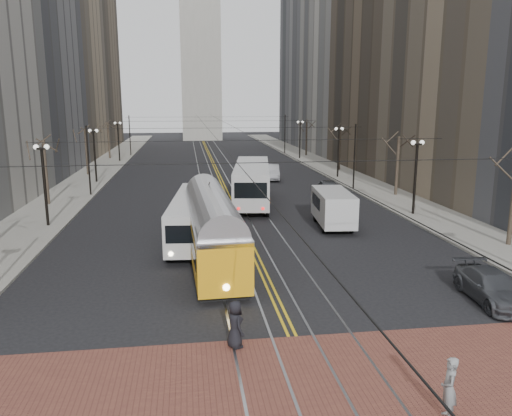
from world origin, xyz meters
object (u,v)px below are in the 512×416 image
object	(u,v)px
sedan_silver	(271,172)
sedan_parked	(492,287)
pedestrian_b	(449,389)
rear_bus	(252,184)
streetcar	(212,234)
cargo_van	(333,209)
sedan_grey	(329,189)
pedestrian_a	(235,324)
transit_bus	(193,219)

from	to	relation	value
sedan_silver	sedan_parked	distance (m)	36.85
pedestrian_b	sedan_silver	bearing A→B (deg)	-163.69
rear_bus	sedan_silver	distance (m)	13.88
streetcar	sedan_silver	distance (m)	30.20
sedan_parked	pedestrian_b	distance (m)	9.90
streetcar	rear_bus	bearing A→B (deg)	72.65
streetcar	pedestrian_b	xyz separation A→B (m)	(5.75, -15.28, -0.62)
streetcar	sedan_parked	world-z (taller)	streetcar
rear_bus	sedan_parked	size ratio (longest dim) A/B	2.79
cargo_van	sedan_silver	world-z (taller)	cargo_van
sedan_silver	cargo_van	bearing A→B (deg)	-81.07
cargo_van	pedestrian_b	distance (m)	22.07
streetcar	sedan_parked	distance (m)	14.23
sedan_grey	sedan_parked	world-z (taller)	sedan_grey
streetcar	cargo_van	bearing A→B (deg)	34.29
rear_bus	pedestrian_b	distance (m)	31.09
pedestrian_a	pedestrian_b	size ratio (longest dim) A/B	0.95
transit_bus	rear_bus	size ratio (longest dim) A/B	0.86
transit_bus	pedestrian_a	bearing A→B (deg)	-79.67
sedan_grey	sedan_silver	distance (m)	12.06
pedestrian_b	rear_bus	bearing A→B (deg)	-157.80
cargo_van	sedan_grey	size ratio (longest dim) A/B	1.22
sedan_silver	pedestrian_a	size ratio (longest dim) A/B	2.91
rear_bus	sedan_grey	xyz separation A→B (m)	(7.43, 1.73, -0.91)
streetcar	cargo_van	distance (m)	11.05
cargo_van	pedestrian_a	xyz separation A→B (m)	(-8.63, -16.84, -0.38)
streetcar	sedan_silver	xyz separation A→B (m)	(8.25, 29.05, -0.71)
pedestrian_a	cargo_van	bearing A→B (deg)	-47.01
sedan_silver	sedan_parked	world-z (taller)	sedan_silver
cargo_van	streetcar	bearing A→B (deg)	-138.45
streetcar	pedestrian_a	distance (m)	10.31
rear_bus	sedan_parked	world-z (taller)	rear_bus
transit_bus	cargo_van	size ratio (longest dim) A/B	1.95
transit_bus	streetcar	distance (m)	4.55
streetcar	sedan_parked	bearing A→B (deg)	-34.47
pedestrian_a	rear_bus	bearing A→B (deg)	-28.68
rear_bus	sedan_grey	size ratio (longest dim) A/B	2.78
sedan_silver	pedestrian_b	size ratio (longest dim) A/B	2.77
streetcar	rear_bus	size ratio (longest dim) A/B	1.01
transit_bus	sedan_parked	bearing A→B (deg)	-37.38
sedan_silver	rear_bus	bearing A→B (deg)	-99.28
pedestrian_a	pedestrian_b	world-z (taller)	pedestrian_b
sedan_parked	pedestrian_a	distance (m)	12.04
rear_bus	sedan_silver	world-z (taller)	rear_bus
sedan_parked	pedestrian_a	bearing A→B (deg)	-162.34
transit_bus	sedan_grey	distance (m)	18.25
sedan_silver	pedestrian_b	bearing A→B (deg)	-85.95
streetcar	cargo_van	xyz separation A→B (m)	(8.90, 6.56, -0.28)
streetcar	pedestrian_b	size ratio (longest dim) A/B	7.13
cargo_van	sedan_silver	bearing A→B (deg)	96.82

